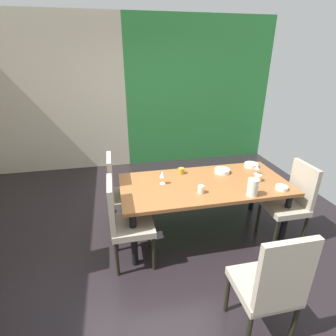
{
  "coord_description": "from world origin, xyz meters",
  "views": [
    {
      "loc": [
        -0.35,
        -2.54,
        2.13
      ],
      "look_at": [
        0.27,
        0.34,
        0.85
      ],
      "focal_mm": 28.0,
      "sensor_mm": 36.0,
      "label": 1
    }
  ],
  "objects_px": {
    "chair_left_far": "(121,190)",
    "serving_bowl_left": "(222,171)",
    "chair_left_near": "(124,219)",
    "serving_bowl_rear": "(251,165)",
    "chair_right_near": "(291,200)",
    "cup_west": "(258,178)",
    "cup_north": "(201,189)",
    "chair_head_near": "(271,284)",
    "wine_glass_corner": "(162,175)",
    "pitcher_near_shelf": "(253,187)",
    "dining_table": "(204,188)",
    "cup_right": "(181,171)",
    "serving_bowl_east": "(282,188)",
    "wine_glass_south": "(257,167)"
  },
  "relations": [
    {
      "from": "chair_head_near",
      "to": "chair_left_far",
      "type": "bearing_deg",
      "value": 120.53
    },
    {
      "from": "wine_glass_corner",
      "to": "serving_bowl_east",
      "type": "bearing_deg",
      "value": -18.04
    },
    {
      "from": "dining_table",
      "to": "wine_glass_south",
      "type": "bearing_deg",
      "value": 7.73
    },
    {
      "from": "wine_glass_south",
      "to": "serving_bowl_rear",
      "type": "relative_size",
      "value": 0.71
    },
    {
      "from": "wine_glass_corner",
      "to": "cup_west",
      "type": "height_order",
      "value": "wine_glass_corner"
    },
    {
      "from": "chair_right_near",
      "to": "serving_bowl_east",
      "type": "distance_m",
      "value": 0.27
    },
    {
      "from": "chair_left_near",
      "to": "wine_glass_corner",
      "type": "height_order",
      "value": "chair_left_near"
    },
    {
      "from": "serving_bowl_rear",
      "to": "pitcher_near_shelf",
      "type": "xyz_separation_m",
      "value": [
        -0.38,
        -0.73,
        0.07
      ]
    },
    {
      "from": "chair_head_near",
      "to": "cup_north",
      "type": "xyz_separation_m",
      "value": [
        -0.16,
        1.18,
        0.19
      ]
    },
    {
      "from": "serving_bowl_left",
      "to": "cup_right",
      "type": "bearing_deg",
      "value": 170.5
    },
    {
      "from": "dining_table",
      "to": "wine_glass_corner",
      "type": "height_order",
      "value": "wine_glass_corner"
    },
    {
      "from": "chair_left_near",
      "to": "cup_north",
      "type": "xyz_separation_m",
      "value": [
        0.86,
        0.09,
        0.21
      ]
    },
    {
      "from": "dining_table",
      "to": "serving_bowl_east",
      "type": "distance_m",
      "value": 0.87
    },
    {
      "from": "wine_glass_south",
      "to": "chair_head_near",
      "type": "bearing_deg",
      "value": -114.96
    },
    {
      "from": "chair_left_near",
      "to": "serving_bowl_rear",
      "type": "xyz_separation_m",
      "value": [
        1.77,
        0.65,
        0.19
      ]
    },
    {
      "from": "chair_head_near",
      "to": "chair_left_near",
      "type": "bearing_deg",
      "value": 132.85
    },
    {
      "from": "chair_head_near",
      "to": "wine_glass_corner",
      "type": "bearing_deg",
      "value": 109.61
    },
    {
      "from": "chair_left_far",
      "to": "serving_bowl_rear",
      "type": "xyz_separation_m",
      "value": [
        1.77,
        0.02,
        0.18
      ]
    },
    {
      "from": "chair_left_far",
      "to": "chair_left_near",
      "type": "relative_size",
      "value": 1.02
    },
    {
      "from": "chair_left_near",
      "to": "chair_right_near",
      "type": "bearing_deg",
      "value": 90.0
    },
    {
      "from": "chair_right_near",
      "to": "cup_right",
      "type": "relative_size",
      "value": 12.26
    },
    {
      "from": "chair_left_far",
      "to": "cup_north",
      "type": "distance_m",
      "value": 1.03
    },
    {
      "from": "chair_left_far",
      "to": "dining_table",
      "type": "bearing_deg",
      "value": 72.26
    },
    {
      "from": "dining_table",
      "to": "cup_right",
      "type": "distance_m",
      "value": 0.4
    },
    {
      "from": "serving_bowl_rear",
      "to": "cup_right",
      "type": "xyz_separation_m",
      "value": [
        -0.99,
        -0.01,
        0.01
      ]
    },
    {
      "from": "wine_glass_south",
      "to": "wine_glass_corner",
      "type": "xyz_separation_m",
      "value": [
        -1.23,
        -0.02,
        0.03
      ]
    },
    {
      "from": "chair_right_near",
      "to": "cup_west",
      "type": "distance_m",
      "value": 0.46
    },
    {
      "from": "chair_left_far",
      "to": "serving_bowl_rear",
      "type": "distance_m",
      "value": 1.78
    },
    {
      "from": "pitcher_near_shelf",
      "to": "cup_north",
      "type": "bearing_deg",
      "value": 162.14
    },
    {
      "from": "chair_right_near",
      "to": "chair_head_near",
      "type": "bearing_deg",
      "value": 139.01
    },
    {
      "from": "chair_left_near",
      "to": "wine_glass_south",
      "type": "distance_m",
      "value": 1.78
    },
    {
      "from": "pitcher_near_shelf",
      "to": "cup_right",
      "type": "bearing_deg",
      "value": 130.43
    },
    {
      "from": "chair_left_far",
      "to": "serving_bowl_east",
      "type": "bearing_deg",
      "value": 69.8
    },
    {
      "from": "chair_head_near",
      "to": "serving_bowl_rear",
      "type": "height_order",
      "value": "chair_head_near"
    },
    {
      "from": "serving_bowl_left",
      "to": "cup_west",
      "type": "xyz_separation_m",
      "value": [
        0.33,
        -0.31,
        0.01
      ]
    },
    {
      "from": "chair_right_near",
      "to": "cup_north",
      "type": "bearing_deg",
      "value": 85.29
    },
    {
      "from": "dining_table",
      "to": "chair_right_near",
      "type": "distance_m",
      "value": 1.04
    },
    {
      "from": "chair_left_far",
      "to": "serving_bowl_left",
      "type": "height_order",
      "value": "chair_left_far"
    },
    {
      "from": "chair_head_near",
      "to": "wine_glass_corner",
      "type": "xyz_separation_m",
      "value": [
        -0.53,
        1.49,
        0.27
      ]
    },
    {
      "from": "serving_bowl_left",
      "to": "cup_right",
      "type": "distance_m",
      "value": 0.53
    },
    {
      "from": "serving_bowl_left",
      "to": "pitcher_near_shelf",
      "type": "bearing_deg",
      "value": -82.55
    },
    {
      "from": "chair_right_near",
      "to": "serving_bowl_left",
      "type": "height_order",
      "value": "chair_right_near"
    },
    {
      "from": "dining_table",
      "to": "pitcher_near_shelf",
      "type": "bearing_deg",
      "value": -44.45
    },
    {
      "from": "wine_glass_corner",
      "to": "cup_north",
      "type": "height_order",
      "value": "wine_glass_corner"
    },
    {
      "from": "serving_bowl_left",
      "to": "cup_north",
      "type": "xyz_separation_m",
      "value": [
        -0.44,
        -0.46,
        0.02
      ]
    },
    {
      "from": "dining_table",
      "to": "chair_head_near",
      "type": "bearing_deg",
      "value": -88.71
    },
    {
      "from": "chair_head_near",
      "to": "cup_west",
      "type": "height_order",
      "value": "chair_head_near"
    },
    {
      "from": "dining_table",
      "to": "serving_bowl_rear",
      "type": "relative_size",
      "value": 10.87
    },
    {
      "from": "cup_north",
      "to": "pitcher_near_shelf",
      "type": "distance_m",
      "value": 0.55
    },
    {
      "from": "chair_head_near",
      "to": "cup_north",
      "type": "bearing_deg",
      "value": 97.53
    }
  ]
}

